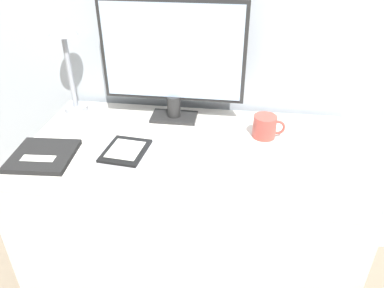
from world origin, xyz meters
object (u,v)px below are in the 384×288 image
object	(u,v)px
notebook	(43,156)
coffee_mug	(265,127)
desk_lamp	(66,49)
monitor	(173,58)
ereader	(125,151)
laptop	(132,159)
keyboard	(251,155)

from	to	relation	value
notebook	coffee_mug	world-z (taller)	coffee_mug
desk_lamp	notebook	bearing A→B (deg)	-84.89
notebook	coffee_mug	distance (m)	0.78
coffee_mug	monitor	bearing A→B (deg)	164.22
monitor	ereader	world-z (taller)	monitor
laptop	desk_lamp	bearing A→B (deg)	134.18
monitor	keyboard	distance (m)	0.46
desk_lamp	notebook	xyz separation A→B (m)	(0.03, -0.36, -0.25)
laptop	notebook	bearing A→B (deg)	-177.09
notebook	ereader	bearing A→B (deg)	8.12
keyboard	ereader	bearing A→B (deg)	-171.37
notebook	coffee_mug	bearing A→B (deg)	18.30
ereader	notebook	xyz separation A→B (m)	(-0.28, -0.04, -0.02)
laptop	ereader	bearing A→B (deg)	137.27
notebook	coffee_mug	size ratio (longest dim) A/B	1.84
desk_lamp	laptop	bearing A→B (deg)	-45.82
desk_lamp	keyboard	bearing A→B (deg)	-19.50
laptop	ereader	xyz separation A→B (m)	(-0.03, 0.02, 0.02)
ereader	laptop	bearing A→B (deg)	-42.73
monitor	ereader	distance (m)	0.39
keyboard	laptop	size ratio (longest dim) A/B	0.82
monitor	laptop	world-z (taller)	monitor
keyboard	coffee_mug	size ratio (longest dim) A/B	2.45
keyboard	desk_lamp	size ratio (longest dim) A/B	0.76
laptop	ereader	world-z (taller)	ereader
desk_lamp	notebook	size ratio (longest dim) A/B	1.75
laptop	notebook	world-z (taller)	laptop
ereader	desk_lamp	size ratio (longest dim) A/B	0.47
laptop	desk_lamp	distance (m)	0.54
monitor	desk_lamp	xyz separation A→B (m)	(-0.42, 0.01, 0.01)
coffee_mug	keyboard	bearing A→B (deg)	-108.62
ereader	desk_lamp	bearing A→B (deg)	133.94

